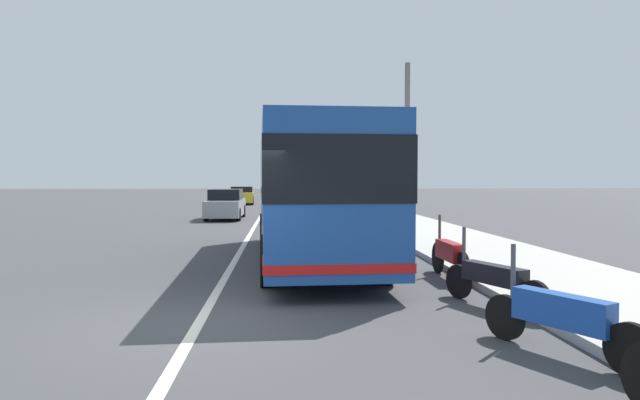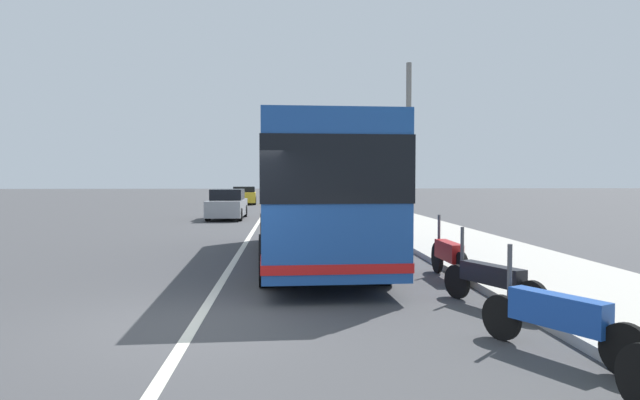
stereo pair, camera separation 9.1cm
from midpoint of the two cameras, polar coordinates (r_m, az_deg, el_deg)
ground_plane at (r=8.35m, az=-12.17°, el=-12.10°), size 220.00×220.00×0.00m
sidewalk_curb at (r=18.89m, az=13.00°, el=-3.91°), size 110.00×3.60×0.14m
lane_divider_line at (r=18.16m, az=-7.43°, el=-4.33°), size 110.00×0.16×0.01m
coach_bus at (r=13.92m, az=-0.72°, el=1.27°), size 10.23×2.90×3.21m
motorcycle_by_tree at (r=7.12m, az=23.31°, el=-10.90°), size 1.98×1.09×1.24m
motorcycle_far_end at (r=9.34m, az=17.32°, el=-7.77°), size 2.10×0.93×1.24m
motorcycle_mid_row at (r=11.75m, az=13.17°, el=-5.53°), size 2.27×0.26×1.28m
car_oncoming at (r=29.03m, az=-9.33°, el=-0.50°), size 4.66×1.79×1.52m
car_ahead_same_lane at (r=45.75m, az=-7.67°, el=0.44°), size 4.48×2.07×1.42m
utility_pole at (r=23.82m, az=9.12°, el=5.50°), size 0.22×0.22×6.89m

